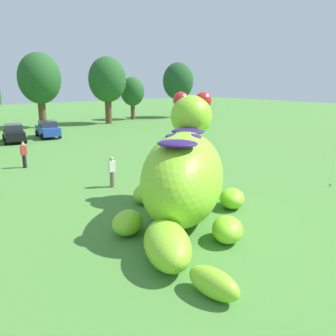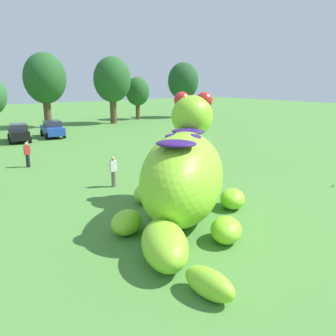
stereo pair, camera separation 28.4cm
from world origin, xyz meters
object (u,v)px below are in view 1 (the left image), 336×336
Objects in this scene: spectator_far_side at (24,155)px; car_black at (14,133)px; spectator_by_cars at (112,172)px; car_blue at (48,129)px; giant_inflatable_creature at (183,176)px.

car_black is at bearing 77.18° from spectator_far_side.
car_black is 18.69m from spectator_by_cars.
car_blue reaches higher than spectator_far_side.
spectator_by_cars is 1.00× the size of spectator_far_side.
spectator_far_side is (-2.29, 13.66, -1.07)m from giant_inflatable_creature.
giant_inflatable_creature is 13.89m from spectator_far_side.
spectator_far_side is at bearing -117.21° from car_blue.
car_blue is (3.77, 25.45, -1.06)m from giant_inflatable_creature.
car_blue is at bearing 79.19° from spectator_by_cars.
car_blue is at bearing 62.79° from spectator_far_side.
spectator_by_cars and spectator_far_side have the same top height.
spectator_far_side is (-6.06, -11.79, -0.01)m from car_blue.
car_black is 3.61m from car_blue.
giant_inflatable_creature is 5.45× the size of spectator_far_side.
spectator_far_side is (-2.36, 7.60, 0.00)m from spectator_by_cars.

